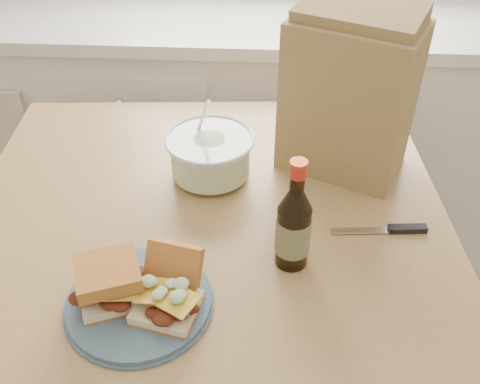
# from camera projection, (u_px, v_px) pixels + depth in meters

# --- Properties ---
(cabinet_run) EXTENTS (2.50, 0.64, 0.94)m
(cabinet_run) POSITION_uv_depth(u_px,v_px,m) (277.00, 130.00, 2.05)
(cabinet_run) COLOR silver
(cabinet_run) RESTS_ON ground
(dining_table) EXTENTS (1.07, 1.07, 0.84)m
(dining_table) POSITION_uv_depth(u_px,v_px,m) (208.00, 266.00, 1.17)
(dining_table) COLOR tan
(dining_table) RESTS_ON ground
(plate) EXTENTS (0.25, 0.25, 0.02)m
(plate) POSITION_uv_depth(u_px,v_px,m) (140.00, 302.00, 0.92)
(plate) COLOR #435B6D
(plate) RESTS_ON dining_table
(sandwich_left) EXTENTS (0.13, 0.12, 0.08)m
(sandwich_left) POSITION_uv_depth(u_px,v_px,m) (110.00, 283.00, 0.90)
(sandwich_left) COLOR beige
(sandwich_left) RESTS_ON plate
(sandwich_right) EXTENTS (0.12, 0.16, 0.09)m
(sandwich_right) POSITION_uv_depth(u_px,v_px,m) (169.00, 290.00, 0.89)
(sandwich_right) COLOR beige
(sandwich_right) RESTS_ON plate
(coleslaw_bowl) EXTENTS (0.20, 0.20, 0.20)m
(coleslaw_bowl) POSITION_uv_depth(u_px,v_px,m) (210.00, 157.00, 1.19)
(coleslaw_bowl) COLOR silver
(coleslaw_bowl) RESTS_ON dining_table
(beer_bottle) EXTENTS (0.06, 0.06, 0.23)m
(beer_bottle) POSITION_uv_depth(u_px,v_px,m) (293.00, 227.00, 0.95)
(beer_bottle) COLOR black
(beer_bottle) RESTS_ON dining_table
(knife) EXTENTS (0.19, 0.03, 0.01)m
(knife) POSITION_uv_depth(u_px,v_px,m) (396.00, 229.00, 1.07)
(knife) COLOR silver
(knife) RESTS_ON dining_table
(paper_bag) EXTENTS (0.31, 0.26, 0.34)m
(paper_bag) POSITION_uv_depth(u_px,v_px,m) (348.00, 99.00, 1.15)
(paper_bag) COLOR olive
(paper_bag) RESTS_ON dining_table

